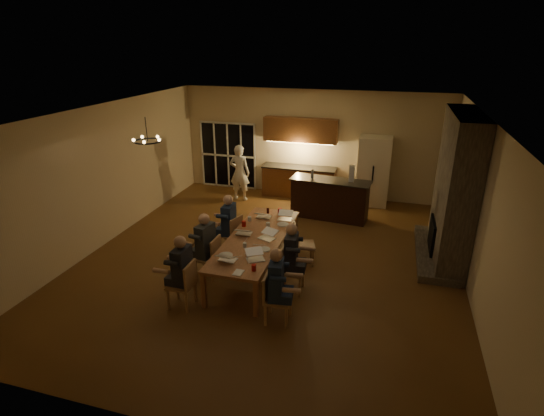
{
  "coord_description": "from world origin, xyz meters",
  "views": [
    {
      "loc": [
        2.32,
        -7.93,
        4.52
      ],
      "look_at": [
        -0.04,
        0.3,
        1.12
      ],
      "focal_mm": 28.0,
      "sensor_mm": 36.0,
      "label": 1
    }
  ],
  "objects": [
    {
      "name": "floor",
      "position": [
        0.0,
        0.0,
        0.0
      ],
      "size": [
        9.0,
        9.0,
        0.0
      ],
      "primitive_type": "plane",
      "color": "brown",
      "rests_on": "ground"
    },
    {
      "name": "back_wall",
      "position": [
        0.0,
        4.52,
        1.6
      ],
      "size": [
        8.0,
        0.04,
        3.2
      ],
      "primitive_type": "cube",
      "color": "beige",
      "rests_on": "ground"
    },
    {
      "name": "left_wall",
      "position": [
        -4.02,
        0.0,
        1.6
      ],
      "size": [
        0.04,
        9.0,
        3.2
      ],
      "primitive_type": "cube",
      "color": "beige",
      "rests_on": "ground"
    },
    {
      "name": "right_wall",
      "position": [
        4.02,
        0.0,
        1.6
      ],
      "size": [
        0.04,
        9.0,
        3.2
      ],
      "primitive_type": "cube",
      "color": "beige",
      "rests_on": "ground"
    },
    {
      "name": "ceiling",
      "position": [
        0.0,
        0.0,
        3.22
      ],
      "size": [
        8.0,
        9.0,
        0.04
      ],
      "primitive_type": "cube",
      "color": "white",
      "rests_on": "back_wall"
    },
    {
      "name": "french_doors",
      "position": [
        -2.7,
        4.47,
        1.05
      ],
      "size": [
        1.86,
        0.08,
        2.1
      ],
      "primitive_type": "cube",
      "color": "black",
      "rests_on": "ground"
    },
    {
      "name": "fireplace",
      "position": [
        3.7,
        1.2,
        1.6
      ],
      "size": [
        0.58,
        2.5,
        3.2
      ],
      "primitive_type": "cube",
      "color": "#5F564A",
      "rests_on": "ground"
    },
    {
      "name": "kitchenette",
      "position": [
        -0.3,
        4.2,
        1.2
      ],
      "size": [
        2.24,
        0.68,
        2.4
      ],
      "primitive_type": null,
      "color": "brown",
      "rests_on": "ground"
    },
    {
      "name": "refrigerator",
      "position": [
        1.9,
        4.15,
        1.0
      ],
      "size": [
        0.9,
        0.68,
        2.0
      ],
      "primitive_type": "cube",
      "color": "#ECE1C6",
      "rests_on": "ground"
    },
    {
      "name": "dining_table",
      "position": [
        -0.16,
        -0.48,
        0.38
      ],
      "size": [
        1.1,
        3.2,
        0.75
      ],
      "primitive_type": "cube",
      "color": "#C3794E",
      "rests_on": "ground"
    },
    {
      "name": "bar_island",
      "position": [
        0.87,
        2.75,
        0.54
      ],
      "size": [
        2.17,
        0.89,
        1.08
      ],
      "primitive_type": "cube",
      "rotation": [
        0.0,
        0.0,
        -0.1
      ],
      "color": "black",
      "rests_on": "ground"
    },
    {
      "name": "chair_left_near",
      "position": [
        -1.05,
        -2.09,
        0.45
      ],
      "size": [
        0.44,
        0.44,
        0.89
      ],
      "primitive_type": null,
      "rotation": [
        0.0,
        0.0,
        -1.57
      ],
      "color": "tan",
      "rests_on": "ground"
    },
    {
      "name": "chair_left_mid",
      "position": [
        -1.02,
        -1.01,
        0.45
      ],
      "size": [
        0.45,
        0.45,
        0.89
      ],
      "primitive_type": null,
      "rotation": [
        0.0,
        0.0,
        -1.6
      ],
      "color": "tan",
      "rests_on": "ground"
    },
    {
      "name": "chair_left_far",
      "position": [
        -0.99,
        0.13,
        0.45
      ],
      "size": [
        0.55,
        0.55,
        0.89
      ],
      "primitive_type": null,
      "rotation": [
        0.0,
        0.0,
        -1.86
      ],
      "color": "tan",
      "rests_on": "ground"
    },
    {
      "name": "chair_right_near",
      "position": [
        0.74,
        -2.04,
        0.45
      ],
      "size": [
        0.46,
        0.46,
        0.89
      ],
      "primitive_type": null,
      "rotation": [
        0.0,
        0.0,
        1.62
      ],
      "color": "tan",
      "rests_on": "ground"
    },
    {
      "name": "chair_right_mid",
      "position": [
        0.75,
        -1.05,
        0.45
      ],
      "size": [
        0.45,
        0.45,
        0.89
      ],
      "primitive_type": null,
      "rotation": [
        0.0,
        0.0,
        1.6
      ],
      "color": "tan",
      "rests_on": "ground"
    },
    {
      "name": "chair_right_far",
      "position": [
        0.74,
        0.09,
        0.45
      ],
      "size": [
        0.55,
        0.55,
        0.89
      ],
      "primitive_type": null,
      "rotation": [
        0.0,
        0.0,
        1.87
      ],
      "color": "tan",
      "rests_on": "ground"
    },
    {
      "name": "person_left_near",
      "position": [
        -1.03,
        -2.04,
        0.69
      ],
      "size": [
        0.61,
        0.61,
        1.38
      ],
      "primitive_type": null,
      "rotation": [
        0.0,
        0.0,
        -1.59
      ],
      "color": "#272A33",
      "rests_on": "ground"
    },
    {
      "name": "person_right_near",
      "position": [
        0.7,
        -2.04,
        0.69
      ],
      "size": [
        0.68,
        0.68,
        1.38
      ],
      "primitive_type": null,
      "rotation": [
        0.0,
        0.0,
        1.71
      ],
      "color": "navy",
      "rests_on": "ground"
    },
    {
      "name": "person_left_mid",
      "position": [
        -1.05,
        -1.0,
        0.69
      ],
      "size": [
        0.71,
        0.71,
        1.38
      ],
      "primitive_type": null,
      "rotation": [
        0.0,
        0.0,
        -1.78
      ],
      "color": "#383E42",
      "rests_on": "ground"
    },
    {
      "name": "person_right_mid",
      "position": [
        0.71,
        -1.0,
        0.69
      ],
      "size": [
        0.66,
        0.66,
        1.38
      ],
      "primitive_type": null,
      "rotation": [
        0.0,
        0.0,
        1.67
      ],
      "color": "#272A33",
      "rests_on": "ground"
    },
    {
      "name": "person_left_far",
      "position": [
        -0.99,
        0.12,
        0.69
      ],
      "size": [
        0.62,
        0.62,
        1.38
      ],
      "primitive_type": null,
      "rotation": [
        0.0,
        0.0,
        -1.53
      ],
      "color": "navy",
      "rests_on": "ground"
    },
    {
      "name": "standing_person",
      "position": [
        -1.94,
        3.44,
        0.84
      ],
      "size": [
        0.62,
        0.42,
        1.68
      ],
      "primitive_type": "imported",
      "rotation": [
        0.0,
        0.0,
        3.12
      ],
      "color": "white",
      "rests_on": "ground"
    },
    {
      "name": "chandelier",
      "position": [
        -2.09,
        -1.03,
        2.75
      ],
      "size": [
        0.53,
        0.53,
        0.03
      ],
      "primitive_type": "torus",
      "color": "black",
      "rests_on": "ceiling"
    },
    {
      "name": "laptop_a",
      "position": [
        -0.36,
        -1.52,
        0.86
      ],
      "size": [
        0.34,
        0.31,
        0.23
      ],
      "primitive_type": null,
      "rotation": [
        0.0,
        0.0,
        3.05
      ],
      "color": "silver",
      "rests_on": "dining_table"
    },
    {
      "name": "laptop_b",
      "position": [
        0.13,
        -1.38,
        0.86
      ],
      "size": [
        0.42,
        0.41,
        0.23
      ],
      "primitive_type": null,
      "rotation": [
        0.0,
        0.0,
        0.56
      ],
      "color": "silver",
      "rests_on": "dining_table"
    },
    {
      "name": "laptop_c",
      "position": [
        -0.46,
        -0.37,
        0.86
      ],
      "size": [
        0.33,
        0.29,
        0.23
      ],
      "primitive_type": null,
      "rotation": [
        0.0,
        0.0,
        3.18
      ],
      "color": "silver",
      "rests_on": "dining_table"
    },
    {
      "name": "laptop_d",
      "position": [
        0.06,
        -0.48,
        0.86
      ],
      "size": [
        0.4,
        0.38,
        0.23
      ],
      "primitive_type": null,
      "rotation": [
        0.0,
        0.0,
        -0.4
      ],
      "color": "silver",
      "rests_on": "dining_table"
    },
    {
      "name": "laptop_e",
      "position": [
        -0.32,
        0.59,
        0.86
      ],
      "size": [
        0.32,
        0.28,
        0.23
      ],
      "primitive_type": null,
      "rotation": [
        0.0,
        0.0,
        3.15
      ],
      "color": "silver",
      "rests_on": "dining_table"
    },
    {
      "name": "laptop_f",
      "position": [
        0.18,
        0.58,
        0.86
      ],
      "size": [
        0.34,
        0.31,
        0.23
      ],
      "primitive_type": null,
      "rotation": [
        0.0,
        0.0,
        0.08
      ],
      "color": "silver",
      "rests_on": "dining_table"
    },
    {
      "name": "mug_front",
      "position": [
        -0.23,
        -0.96,
        0.8
      ],
      "size": [
        0.07,
        0.07,
        0.1
      ],
      "primitive_type": "cylinder",
      "color": "silver",
      "rests_on": "dining_table"
    },
    {
      "name": "mug_mid",
      "position": [
        -0.07,
        0.1,
        0.8
      ],
      "size": [
        0.09,
        0.09,
        0.1
      ],
      "primitive_type": "cylinder",
      "color": "silver",
      "rests_on": "dining_table"
    },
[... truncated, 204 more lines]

